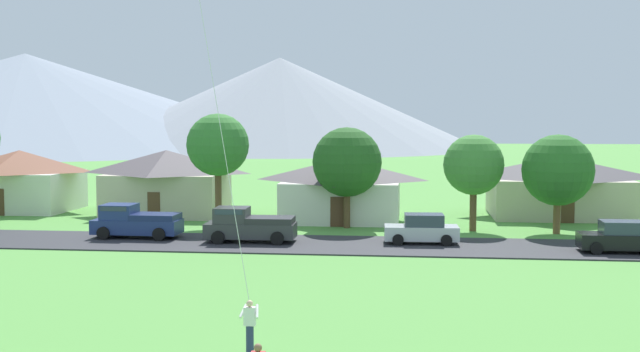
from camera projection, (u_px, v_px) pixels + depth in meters
name	position (u px, v px, depth m)	size (l,w,h in m)	color
road_strip	(329.00, 245.00, 45.24)	(160.00, 6.63, 0.08)	#2D2D33
mountain_far_west_ridge	(280.00, 103.00, 180.53)	(91.00, 91.00, 20.49)	#8E939E
mountain_far_east_ridge	(26.00, 100.00, 188.99)	(138.84, 138.84, 22.08)	gray
house_leftmost	(167.00, 181.00, 58.97)	(9.07, 6.62, 4.83)	beige
house_left_center	(342.00, 188.00, 56.47)	(8.72, 8.27, 4.35)	silver
house_right_center	(558.00, 185.00, 58.29)	(10.44, 8.31, 4.39)	beige
house_rightmost	(20.00, 179.00, 61.91)	(8.71, 7.31, 4.69)	silver
tree_left_of_center	(558.00, 170.00, 49.48)	(4.45, 4.45, 6.22)	brown
tree_center	(347.00, 162.00, 52.05)	(4.57, 4.57, 6.63)	brown
tree_near_right	(218.00, 145.00, 52.43)	(4.13, 4.13, 7.52)	brown
tree_far_right	(474.00, 165.00, 50.63)	(3.86, 3.86, 6.18)	brown
parked_car_black_west_end	(620.00, 238.00, 42.50)	(4.21, 2.11, 1.68)	black
parked_car_silver_mid_west	(422.00, 229.00, 45.52)	(4.27, 2.22, 1.68)	#B7BCC1
pickup_truck_navy_west_side	(135.00, 221.00, 47.64)	(5.24, 2.40, 1.99)	navy
pickup_truck_charcoal_east_side	(248.00, 225.00, 46.03)	(5.23, 2.39, 1.99)	#333338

